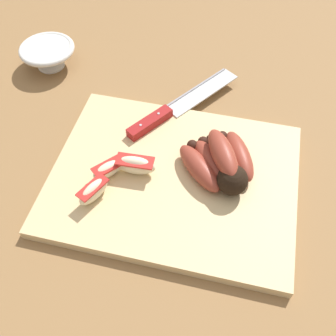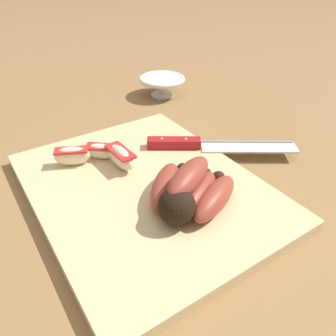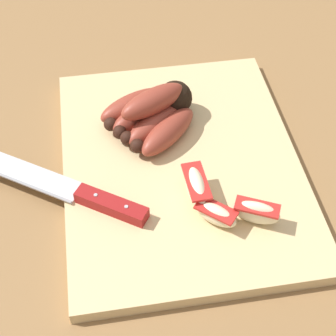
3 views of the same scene
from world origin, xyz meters
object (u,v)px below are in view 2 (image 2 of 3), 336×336
at_px(apple_wedge_middle, 118,158).
at_px(apple_wedge_far, 101,151).
at_px(ceramic_bowl, 162,85).
at_px(chefs_knife, 200,144).
at_px(banana_bunch, 188,191).
at_px(apple_wedge_near, 72,155).

relative_size(apple_wedge_middle, apple_wedge_far, 1.23).
bearing_deg(ceramic_bowl, chefs_knife, -19.91).
bearing_deg(ceramic_bowl, banana_bunch, -28.15).
bearing_deg(banana_bunch, ceramic_bowl, 151.85).
xyz_separation_m(apple_wedge_middle, apple_wedge_far, (-0.04, -0.01, -0.00)).
relative_size(banana_bunch, apple_wedge_middle, 2.18).
bearing_deg(ceramic_bowl, apple_wedge_near, -55.40).
bearing_deg(apple_wedge_middle, ceramic_bowl, 136.26).
xyz_separation_m(apple_wedge_near, apple_wedge_far, (0.01, 0.05, -0.00)).
bearing_deg(apple_wedge_far, apple_wedge_near, -98.58).
bearing_deg(apple_wedge_far, apple_wedge_middle, 15.09).
height_order(chefs_knife, apple_wedge_middle, apple_wedge_middle).
bearing_deg(apple_wedge_far, banana_bunch, 15.76).
xyz_separation_m(apple_wedge_middle, ceramic_bowl, (-0.28, 0.27, -0.01)).
height_order(apple_wedge_near, ceramic_bowl, apple_wedge_near).
relative_size(chefs_knife, apple_wedge_far, 4.24).
relative_size(banana_bunch, chefs_knife, 0.63).
distance_m(apple_wedge_near, apple_wedge_far, 0.05).
height_order(apple_wedge_far, ceramic_bowl, ceramic_bowl).
bearing_deg(chefs_knife, apple_wedge_middle, -98.08).
height_order(banana_bunch, apple_wedge_near, banana_bunch).
distance_m(banana_bunch, apple_wedge_far, 0.20).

